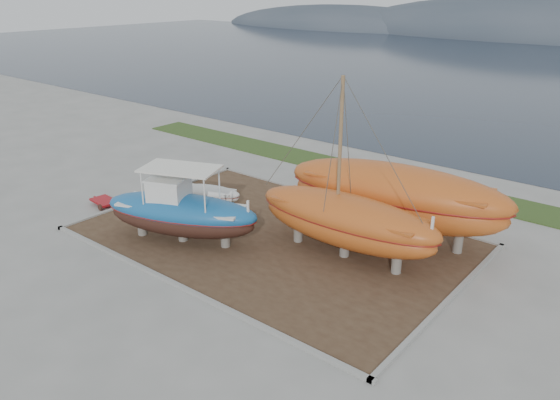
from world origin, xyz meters
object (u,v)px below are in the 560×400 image
Objects in this scene: blue_caique at (181,205)px; white_dinghy at (209,196)px; orange_bare_hull at (394,203)px; red_trailer at (105,203)px; orange_sailboat at (348,172)px.

blue_caique is 2.08× the size of white_dinghy.
white_dinghy is at bearing -173.09° from orange_bare_hull.
red_trailer is (-6.95, 0.28, -1.75)m from blue_caique.
blue_caique reaches higher than red_trailer.
blue_caique is at bearing 2.97° from red_trailer.
white_dinghy is 5.98m from red_trailer.
orange_sailboat reaches higher than blue_caique.
orange_bare_hull reaches higher than white_dinghy.
white_dinghy is 1.54× the size of red_trailer.
blue_caique is 0.70× the size of orange_bare_hull.
red_trailer is at bearing -160.65° from white_dinghy.
orange_sailboat is at bearing -21.39° from white_dinghy.
orange_sailboat reaches higher than white_dinghy.
red_trailer is (-4.68, -3.70, -0.45)m from white_dinghy.
orange_sailboat is 0.82× the size of orange_bare_hull.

